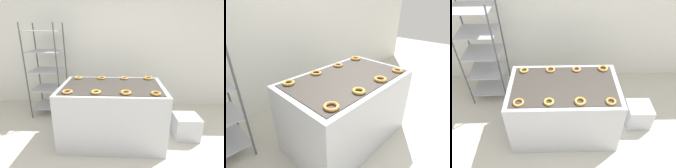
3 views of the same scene
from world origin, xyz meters
TOP-DOWN VIEW (x-y plane):
  - ground_plane at (0.00, 0.00)m, footprint 14.00×14.00m
  - wall_back at (0.00, 2.12)m, footprint 8.00×0.05m
  - fryer_machine at (0.00, 0.72)m, footprint 1.53×0.94m
  - baking_rack_cart at (-1.32, 1.56)m, footprint 0.62×0.54m
  - glaze_bin at (1.20, 0.79)m, footprint 0.38×0.36m
  - donut_near_left at (-0.58, 0.39)m, footprint 0.14×0.14m
  - donut_near_midleft at (-0.20, 0.39)m, footprint 0.13×0.13m
  - donut_near_midright at (0.19, 0.39)m, footprint 0.15×0.15m
  - donut_near_right at (0.58, 0.38)m, footprint 0.13×0.13m
  - donut_far_left at (-0.58, 1.05)m, footprint 0.13×0.13m
  - donut_far_midleft at (-0.19, 1.06)m, footprint 0.14×0.14m
  - donut_far_midright at (0.19, 1.06)m, footprint 0.13×0.13m
  - donut_far_right at (0.59, 1.07)m, footprint 0.15×0.15m

SIDE VIEW (x-z plane):
  - ground_plane at x=0.00m, z-range 0.00..0.00m
  - glaze_bin at x=1.20m, z-range 0.00..0.38m
  - fryer_machine at x=0.00m, z-range 0.00..0.91m
  - baking_rack_cart at x=-1.32m, z-range 0.01..1.82m
  - donut_far_midleft at x=-0.19m, z-range 0.91..0.94m
  - donut_near_left at x=-0.58m, z-range 0.91..0.94m
  - donut_far_midright at x=0.19m, z-range 0.91..0.94m
  - donut_near_right at x=0.58m, z-range 0.91..0.94m
  - donut_far_left at x=-0.58m, z-range 0.91..0.94m
  - donut_near_midleft at x=-0.20m, z-range 0.91..0.94m
  - donut_far_right at x=0.59m, z-range 0.91..0.94m
  - donut_near_midright at x=0.19m, z-range 0.91..0.94m
  - wall_back at x=0.00m, z-range 0.00..2.80m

